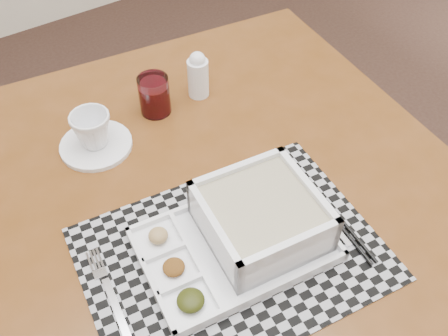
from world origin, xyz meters
The scene contains 10 objects.
dining_table centered at (-0.08, 0.33, 0.72)m, with size 1.20×1.20×0.80m.
placemat centered at (-0.09, 0.20, 0.80)m, with size 0.50×0.37×0.00m, color #96979D.
serving_tray centered at (-0.04, 0.20, 0.84)m, with size 0.35×0.26×0.09m.
fork centered at (-0.30, 0.25, 0.80)m, with size 0.04×0.19×0.00m.
spoon centered at (0.10, 0.23, 0.80)m, with size 0.04×0.18×0.01m.
chopsticks centered at (0.11, 0.16, 0.80)m, with size 0.05×0.24×0.01m.
saucer centered at (-0.17, 0.57, 0.80)m, with size 0.15×0.15×0.01m, color white.
cup centered at (-0.17, 0.57, 0.85)m, with size 0.08×0.08×0.08m, color white.
juice_glass centered at (-0.01, 0.60, 0.84)m, with size 0.07×0.07×0.09m.
creamer_bottle centered at (0.10, 0.60, 0.85)m, with size 0.05×0.05×0.11m.
Camera 1 is at (-0.38, -0.19, 1.53)m, focal length 40.00 mm.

